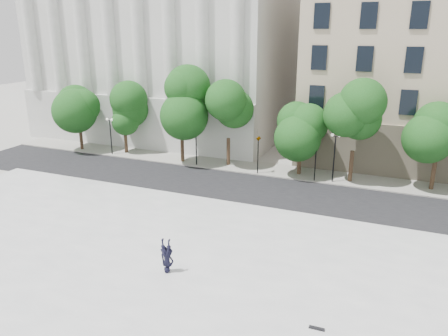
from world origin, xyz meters
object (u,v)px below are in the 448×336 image
Objects in this scene: traffic_light_east at (317,143)px; person_lying at (167,268)px; traffic_light_west at (258,136)px; skateboard at (317,328)px.

traffic_light_east reaches higher than person_lying.
person_lying is (1.08, -19.20, -3.02)m from traffic_light_west.
traffic_light_west is 23.20m from skateboard.
traffic_light_west is 19.47m from person_lying.
traffic_light_west is at bearing 180.00° from traffic_light_east.
skateboard is (8.54, -1.65, -0.24)m from person_lying.
traffic_light_west is 6.09× the size of skateboard.
person_lying reaches higher than skateboard.
skateboard is at bearing -65.23° from traffic_light_west.
traffic_light_east reaches higher than skateboard.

